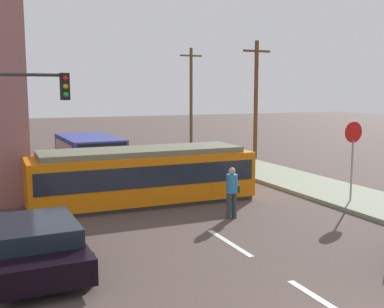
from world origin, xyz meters
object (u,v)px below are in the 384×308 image
at_px(parked_sedan_mid, 36,244).
at_px(utility_pole_mid, 256,98).
at_px(utility_pole_far, 191,94).
at_px(streetcar_tram, 142,175).
at_px(traffic_light_mast, 24,116).
at_px(pedestrian_crossing, 232,190).
at_px(city_bus, 89,152).
at_px(parked_sedan_far, 17,176).
at_px(stop_sign, 353,144).

relative_size(parked_sedan_mid, utility_pole_mid, 0.59).
distance_m(utility_pole_mid, utility_pole_far, 9.53).
distance_m(streetcar_tram, utility_pole_far, 19.77).
bearing_deg(traffic_light_mast, parked_sedan_mid, -91.79).
distance_m(pedestrian_crossing, traffic_light_mast, 6.87).
xyz_separation_m(city_bus, parked_sedan_far, (-3.60, -3.00, -0.44)).
bearing_deg(parked_sedan_far, utility_pole_far, 44.05).
distance_m(stop_sign, utility_pole_mid, 11.26).
relative_size(traffic_light_mast, utility_pole_far, 0.64).
bearing_deg(traffic_light_mast, parked_sedan_far, 90.65).
xyz_separation_m(pedestrian_crossing, traffic_light_mast, (-6.10, 2.05, 2.40)).
height_order(pedestrian_crossing, stop_sign, stop_sign).
distance_m(parked_sedan_far, utility_pole_mid, 14.45).
distance_m(stop_sign, utility_pole_far, 20.62).
bearing_deg(city_bus, parked_sedan_mid, -106.69).
bearing_deg(parked_sedan_mid, stop_sign, 10.13).
relative_size(stop_sign, utility_pole_far, 0.39).
bearing_deg(parked_sedan_mid, pedestrian_crossing, 18.21).
bearing_deg(pedestrian_crossing, streetcar_tram, 122.10).
xyz_separation_m(pedestrian_crossing, parked_sedan_mid, (-6.23, -2.05, -0.32)).
height_order(streetcar_tram, stop_sign, stop_sign).
bearing_deg(parked_sedan_far, parked_sedan_mid, -90.43).
relative_size(city_bus, parked_sedan_mid, 1.26).
relative_size(pedestrian_crossing, parked_sedan_far, 0.37).
xyz_separation_m(streetcar_tram, city_bus, (-0.55, 6.97, 0.01)).
relative_size(stop_sign, utility_pole_mid, 0.41).
relative_size(streetcar_tram, parked_sedan_mid, 1.96).
distance_m(parked_sedan_far, traffic_light_mast, 5.80).
bearing_deg(parked_sedan_mid, parked_sedan_far, 89.57).
height_order(stop_sign, utility_pole_mid, utility_pole_mid).
distance_m(city_bus, pedestrian_crossing, 10.49).
bearing_deg(streetcar_tram, parked_sedan_mid, -128.71).
bearing_deg(utility_pole_far, utility_pole_mid, -89.80).
bearing_deg(utility_pole_far, parked_sedan_far, -135.95).
height_order(pedestrian_crossing, utility_pole_far, utility_pole_far).
relative_size(pedestrian_crossing, stop_sign, 0.58).
height_order(parked_sedan_far, utility_pole_far, utility_pole_far).
xyz_separation_m(utility_pole_mid, utility_pole_far, (-0.03, 9.53, 0.20)).
distance_m(parked_sedan_mid, utility_pole_far, 26.44).
distance_m(parked_sedan_mid, parked_sedan_far, 9.22).
height_order(stop_sign, traffic_light_mast, traffic_light_mast).
xyz_separation_m(streetcar_tram, parked_sedan_mid, (-4.21, -5.26, -0.42)).
height_order(parked_sedan_far, utility_pole_mid, utility_pole_mid).
bearing_deg(city_bus, streetcar_tram, -85.49).
distance_m(parked_sedan_mid, utility_pole_mid, 19.05).
relative_size(city_bus, utility_pole_far, 0.70).
bearing_deg(stop_sign, parked_sedan_far, 146.85).
relative_size(pedestrian_crossing, parked_sedan_mid, 0.40).
bearing_deg(utility_pole_far, parked_sedan_mid, -121.43).
bearing_deg(traffic_light_mast, utility_pole_mid, 32.80).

